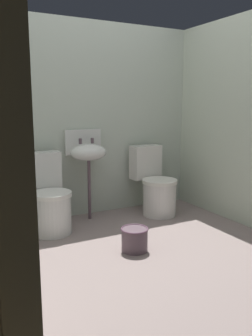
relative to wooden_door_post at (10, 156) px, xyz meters
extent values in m
cube|color=gray|center=(1.23, 1.14, -1.13)|extent=(3.05, 2.99, 0.08)
cube|color=#ADB9A9|center=(1.23, 2.49, 0.00)|extent=(3.05, 0.10, 2.17)
cube|color=olive|center=(0.00, 0.00, 0.00)|extent=(0.14, 0.14, 2.17)
cylinder|color=silver|center=(0.69, 2.00, -0.90)|extent=(0.38, 0.38, 0.38)
cylinder|color=silver|center=(0.69, 2.00, -0.69)|extent=(0.40, 0.40, 0.04)
cube|color=silver|center=(0.69, 2.30, -0.51)|extent=(0.36, 0.18, 0.40)
cylinder|color=silver|center=(1.95, 2.00, -0.90)|extent=(0.40, 0.40, 0.38)
cylinder|color=silver|center=(1.95, 2.00, -0.69)|extent=(0.42, 0.42, 0.04)
cube|color=silver|center=(1.93, 2.30, -0.51)|extent=(0.37, 0.20, 0.40)
cylinder|color=#56434C|center=(1.18, 2.25, -0.76)|extent=(0.04, 0.04, 0.66)
ellipsoid|color=silver|center=(1.18, 2.25, -0.34)|extent=(0.40, 0.32, 0.18)
cube|color=silver|center=(1.18, 2.41, -0.24)|extent=(0.42, 0.04, 0.28)
cylinder|color=#56434C|center=(1.11, 2.31, -0.22)|extent=(0.04, 0.04, 0.06)
cylinder|color=#56434C|center=(1.25, 2.31, -0.22)|extent=(0.04, 0.04, 0.06)
cylinder|color=#56434C|center=(1.20, 1.25, -0.99)|extent=(0.23, 0.23, 0.20)
torus|color=#5A3D4F|center=(1.20, 1.25, -0.89)|extent=(0.24, 0.24, 0.02)
camera|label=1|loc=(-0.20, -1.26, 0.18)|focal=37.29mm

